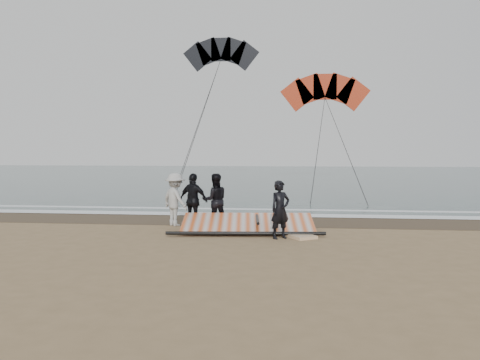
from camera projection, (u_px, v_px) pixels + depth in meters
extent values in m
plane|color=#8C704C|center=(224.00, 245.00, 12.83)|extent=(120.00, 120.00, 0.00)
cube|color=#233838|center=(271.00, 176.00, 45.57)|extent=(120.00, 54.00, 0.02)
cube|color=#4C3D2B|center=(241.00, 220.00, 17.29)|extent=(120.00, 2.80, 0.01)
cube|color=white|center=(244.00, 214.00, 18.68)|extent=(120.00, 0.90, 0.01)
cube|color=white|center=(248.00, 209.00, 20.37)|extent=(120.00, 0.45, 0.01)
imported|color=black|center=(280.00, 210.00, 13.73)|extent=(0.75, 0.69, 1.72)
cube|color=silver|center=(288.00, 232.00, 14.57)|extent=(1.79, 2.28, 0.09)
cube|color=silver|center=(269.00, 225.00, 16.05)|extent=(1.69, 2.15, 0.09)
imported|color=black|center=(215.00, 200.00, 15.83)|extent=(1.06, 0.95, 1.81)
imported|color=black|center=(193.00, 200.00, 15.70)|extent=(1.16, 0.79, 1.83)
imported|color=#BAB9B5|center=(175.00, 199.00, 16.07)|extent=(1.33, 1.27, 1.81)
cube|color=black|center=(243.00, 227.00, 15.42)|extent=(2.89, 0.93, 0.11)
cube|color=#DE5B25|center=(248.00, 223.00, 14.79)|extent=(4.29, 1.97, 0.44)
cylinder|color=black|center=(246.00, 233.00, 14.03)|extent=(4.80, 0.55, 0.11)
cylinder|color=black|center=(257.00, 218.00, 14.75)|extent=(0.28, 2.08, 0.09)
cylinder|color=#262626|center=(319.00, 137.00, 29.28)|extent=(0.04, 0.04, 16.73)
cylinder|color=#262626|center=(341.00, 137.00, 28.96)|extent=(0.04, 0.04, 17.01)
cylinder|color=#262626|center=(203.00, 112.00, 33.30)|extent=(0.04, 0.04, 18.65)
cylinder|color=#262626|center=(202.00, 112.00, 33.18)|extent=(0.04, 0.04, 18.85)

